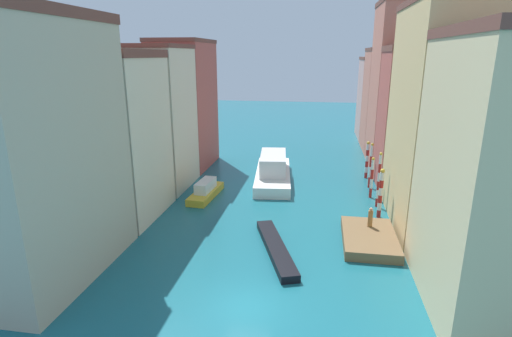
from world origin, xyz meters
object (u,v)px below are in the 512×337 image
object	(u,v)px
waterfront_dock	(369,238)
gondola_black	(276,248)
mooring_pole_3	(371,165)
motorboat_0	(206,191)
vaporetto_white	(273,171)
mooring_pole_0	(381,193)
person_on_dock	(370,218)
mooring_pole_1	(379,180)
mooring_pole_2	(372,177)
mooring_pole_4	(367,159)

from	to	relation	value
waterfront_dock	gondola_black	distance (m)	7.20
mooring_pole_3	motorboat_0	xyz separation A→B (m)	(-16.29, -5.63, -1.82)
vaporetto_white	mooring_pole_0	bearing A→B (deg)	-40.22
person_on_dock	mooring_pole_1	size ratio (longest dim) A/B	0.30
mooring_pole_3	mooring_pole_2	bearing A→B (deg)	-93.85
mooring_pole_1	mooring_pole_3	bearing A→B (deg)	90.93
mooring_pole_2	person_on_dock	bearing A→B (deg)	-96.73
person_on_dock	vaporetto_white	world-z (taller)	vaporetto_white
mooring_pole_4	mooring_pole_0	bearing A→B (deg)	-90.28
person_on_dock	mooring_pole_2	bearing A→B (deg)	83.27
mooring_pole_0	gondola_black	bearing A→B (deg)	-136.55
waterfront_dock	person_on_dock	size ratio (longest dim) A/B	4.04
mooring_pole_1	motorboat_0	world-z (taller)	mooring_pole_1
mooring_pole_4	person_on_dock	bearing A→B (deg)	-94.67
mooring_pole_4	motorboat_0	size ratio (longest dim) A/B	0.69
mooring_pole_1	mooring_pole_2	distance (m)	2.52
gondola_black	motorboat_0	bearing A→B (deg)	128.61
mooring_pole_2	motorboat_0	size ratio (longest dim) A/B	0.67
waterfront_dock	gondola_black	bearing A→B (deg)	-159.65
vaporetto_white	motorboat_0	world-z (taller)	vaporetto_white
mooring_pole_0	gondola_black	size ratio (longest dim) A/B	0.51
waterfront_dock	gondola_black	world-z (taller)	waterfront_dock
vaporetto_white	person_on_dock	bearing A→B (deg)	-54.00
mooring_pole_1	mooring_pole_3	xyz separation A→B (m)	(-0.09, 5.60, -0.18)
waterfront_dock	mooring_pole_3	distance (m)	13.56
mooring_pole_0	motorboat_0	xyz separation A→B (m)	(-16.24, 2.52, -1.61)
mooring_pole_0	gondola_black	world-z (taller)	mooring_pole_0
person_on_dock	mooring_pole_1	distance (m)	6.61
mooring_pole_2	gondola_black	distance (m)	15.06
person_on_dock	mooring_pole_1	xyz separation A→B (m)	(1.34, 6.36, 1.18)
mooring_pole_4	mooring_pole_2	bearing A→B (deg)	-91.91
mooring_pole_1	mooring_pole_3	size ratio (longest dim) A/B	1.08
waterfront_dock	person_on_dock	xyz separation A→B (m)	(0.15, 1.36, 1.09)
mooring_pole_4	mooring_pole_1	bearing A→B (deg)	-89.48
mooring_pole_0	vaporetto_white	distance (m)	13.53
mooring_pole_2	vaporetto_white	world-z (taller)	mooring_pole_2
mooring_pole_3	motorboat_0	size ratio (longest dim) A/B	0.78
person_on_dock	mooring_pole_1	bearing A→B (deg)	78.09
waterfront_dock	gondola_black	size ratio (longest dim) A/B	0.74
mooring_pole_1	motorboat_0	distance (m)	16.50
mooring_pole_4	motorboat_0	xyz separation A→B (m)	(-16.30, -9.09, -1.55)
vaporetto_white	gondola_black	world-z (taller)	vaporetto_white
mooring_pole_3	vaporetto_white	distance (m)	10.44
mooring_pole_4	mooring_pole_3	bearing A→B (deg)	-90.14
mooring_pole_1	vaporetto_white	bearing A→B (deg)	149.47
mooring_pole_2	mooring_pole_4	bearing A→B (deg)	88.09
waterfront_dock	mooring_pole_0	xyz separation A→B (m)	(1.35, 5.17, 1.88)
mooring_pole_3	waterfront_dock	bearing A→B (deg)	-96.01
waterfront_dock	motorboat_0	world-z (taller)	motorboat_0
waterfront_dock	mooring_pole_1	world-z (taller)	mooring_pole_1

